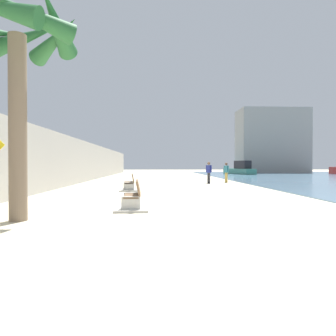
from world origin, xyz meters
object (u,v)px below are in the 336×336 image
bench_near (132,202)px  bench_far (129,186)px  palm_tree (18,44)px  person_standing (209,171)px  person_walking (226,171)px  boat_outer (240,169)px

bench_near → bench_far: same height
palm_tree → person_standing: bearing=63.3°
bench_near → person_walking: 16.38m
palm_tree → person_walking: size_ratio=3.63×
bench_near → boat_outer: 37.95m
bench_far → person_walking: bearing=44.8°
person_standing → palm_tree: bearing=-116.7°
bench_far → person_walking: (7.49, 7.43, 0.74)m
person_walking → palm_tree: bearing=-119.4°
palm_tree → bench_near: 5.80m
person_walking → boat_outer: boat_outer is taller
palm_tree → bench_near: (2.88, 2.20, -4.53)m
bench_near → bench_far: (-0.72, 7.47, 0.00)m
person_walking → boat_outer: size_ratio=0.22×
bench_near → person_walking: bearing=65.6°
bench_near → person_standing: 14.51m
person_standing → bench_far: bearing=-133.4°
person_walking → boat_outer: (6.90, 20.51, -0.21)m
palm_tree → person_walking: bearing=60.6°
bench_near → person_standing: person_standing is taller
palm_tree → bench_near: size_ratio=2.83×
person_standing → boat_outer: bearing=68.4°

